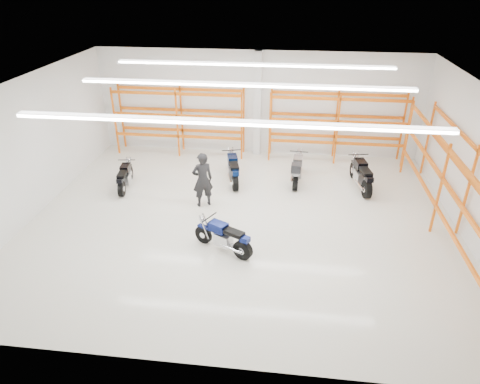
# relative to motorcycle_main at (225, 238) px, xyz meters

# --- Properties ---
(ground) EXTENTS (14.00, 14.00, 0.00)m
(ground) POSITION_rel_motorcycle_main_xyz_m (0.27, 1.87, -0.47)
(ground) COLOR silver
(ground) RESTS_ON ground
(room_shell) EXTENTS (14.02, 12.02, 4.51)m
(room_shell) POSITION_rel_motorcycle_main_xyz_m (0.27, 1.89, 2.81)
(room_shell) COLOR white
(room_shell) RESTS_ON ground
(motorcycle_main) EXTENTS (1.87, 1.08, 1.00)m
(motorcycle_main) POSITION_rel_motorcycle_main_xyz_m (0.00, 0.00, 0.00)
(motorcycle_main) COLOR black
(motorcycle_main) RESTS_ON ground
(motorcycle_back_a) EXTENTS (0.65, 1.96, 0.96)m
(motorcycle_back_a) POSITION_rel_motorcycle_main_xyz_m (-4.39, 3.59, -0.02)
(motorcycle_back_a) COLOR black
(motorcycle_back_a) RESTS_ON ground
(motorcycle_back_b) EXTENTS (0.87, 2.24, 1.12)m
(motorcycle_back_b) POSITION_rel_motorcycle_main_xyz_m (-0.39, 4.62, 0.05)
(motorcycle_back_b) COLOR black
(motorcycle_back_b) RESTS_ON ground
(motorcycle_back_c) EXTENTS (0.72, 2.26, 1.16)m
(motorcycle_back_c) POSITION_rel_motorcycle_main_xyz_m (2.07, 4.82, 0.09)
(motorcycle_back_c) COLOR black
(motorcycle_back_c) RESTS_ON ground
(motorcycle_back_d) EXTENTS (0.78, 2.33, 1.15)m
(motorcycle_back_d) POSITION_rel_motorcycle_main_xyz_m (4.49, 4.65, 0.07)
(motorcycle_back_d) COLOR black
(motorcycle_back_d) RESTS_ON ground
(standing_man) EXTENTS (0.86, 0.74, 1.99)m
(standing_man) POSITION_rel_motorcycle_main_xyz_m (-1.19, 2.69, 0.53)
(standing_man) COLOR black
(standing_man) RESTS_ON ground
(structural_column) EXTENTS (0.32, 0.32, 4.50)m
(structural_column) POSITION_rel_motorcycle_main_xyz_m (0.27, 7.69, 1.78)
(structural_column) COLOR white
(structural_column) RESTS_ON ground
(pallet_racking_back_left) EXTENTS (5.67, 0.87, 3.00)m
(pallet_racking_back_left) POSITION_rel_motorcycle_main_xyz_m (-3.13, 7.35, 1.32)
(pallet_racking_back_left) COLOR orange
(pallet_racking_back_left) RESTS_ON ground
(pallet_racking_back_right) EXTENTS (5.67, 0.87, 3.00)m
(pallet_racking_back_right) POSITION_rel_motorcycle_main_xyz_m (3.67, 7.35, 1.32)
(pallet_racking_back_right) COLOR orange
(pallet_racking_back_right) RESTS_ON ground
(pallet_racking_side) EXTENTS (0.87, 9.07, 3.00)m
(pallet_racking_side) POSITION_rel_motorcycle_main_xyz_m (6.75, 1.87, 1.35)
(pallet_racking_side) COLOR orange
(pallet_racking_side) RESTS_ON ground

